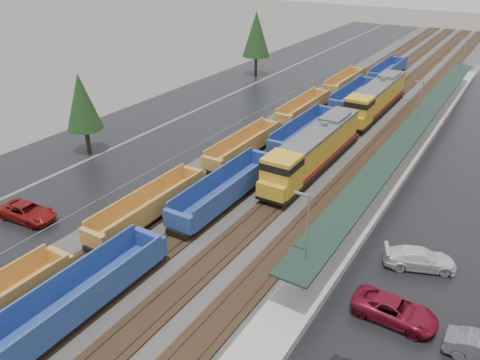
{
  "coord_description": "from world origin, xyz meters",
  "views": [
    {
      "loc": [
        18.82,
        -2.94,
        21.45
      ],
      "look_at": [
        -1.24,
        29.45,
        2.0
      ],
      "focal_mm": 35.0,
      "sensor_mm": 36.0,
      "label": 1
    }
  ],
  "objects_px": {
    "parked_car_east_b": "(395,310)",
    "parked_car_east_c": "(420,259)",
    "locomotive_lead": "(313,151)",
    "well_string_yellow": "(204,173)",
    "locomotive_trail": "(375,98)",
    "well_string_blue": "(271,157)",
    "parked_car_west_c": "(28,212)"
  },
  "relations": [
    {
      "from": "locomotive_lead",
      "to": "parked_car_east_c",
      "type": "distance_m",
      "value": 17.18
    },
    {
      "from": "parked_car_east_b",
      "to": "locomotive_trail",
      "type": "bearing_deg",
      "value": 20.62
    },
    {
      "from": "parked_car_west_c",
      "to": "parked_car_east_c",
      "type": "height_order",
      "value": "parked_car_east_c"
    },
    {
      "from": "well_string_yellow",
      "to": "parked_car_west_c",
      "type": "bearing_deg",
      "value": -123.3
    },
    {
      "from": "locomotive_lead",
      "to": "parked_car_east_c",
      "type": "height_order",
      "value": "locomotive_lead"
    },
    {
      "from": "parked_car_east_b",
      "to": "locomotive_lead",
      "type": "bearing_deg",
      "value": 39.3
    },
    {
      "from": "well_string_yellow",
      "to": "well_string_blue",
      "type": "height_order",
      "value": "well_string_blue"
    },
    {
      "from": "parked_car_east_b",
      "to": "parked_car_east_c",
      "type": "bearing_deg",
      "value": 0.57
    },
    {
      "from": "parked_car_east_b",
      "to": "parked_car_east_c",
      "type": "distance_m",
      "value": 6.37
    },
    {
      "from": "locomotive_trail",
      "to": "well_string_blue",
      "type": "distance_m",
      "value": 22.79
    },
    {
      "from": "locomotive_trail",
      "to": "parked_car_west_c",
      "type": "xyz_separation_m",
      "value": [
        -16.9,
        -42.58,
        -1.65
      ]
    },
    {
      "from": "locomotive_lead",
      "to": "parked_car_west_c",
      "type": "distance_m",
      "value": 27.46
    },
    {
      "from": "locomotive_trail",
      "to": "locomotive_lead",
      "type": "bearing_deg",
      "value": -90.0
    },
    {
      "from": "well_string_yellow",
      "to": "parked_car_east_b",
      "type": "distance_m",
      "value": 23.11
    },
    {
      "from": "parked_car_east_b",
      "to": "parked_car_east_c",
      "type": "relative_size",
      "value": 1.03
    },
    {
      "from": "well_string_yellow",
      "to": "parked_car_east_c",
      "type": "relative_size",
      "value": 17.89
    },
    {
      "from": "locomotive_trail",
      "to": "parked_car_east_b",
      "type": "xyz_separation_m",
      "value": [
        13.27,
        -38.04,
        -1.65
      ]
    },
    {
      "from": "locomotive_lead",
      "to": "well_string_yellow",
      "type": "bearing_deg",
      "value": -134.89
    },
    {
      "from": "locomotive_trail",
      "to": "parked_car_east_c",
      "type": "height_order",
      "value": "locomotive_trail"
    },
    {
      "from": "locomotive_lead",
      "to": "parked_car_east_b",
      "type": "bearing_deg",
      "value": -52.08
    },
    {
      "from": "parked_car_west_c",
      "to": "parked_car_east_b",
      "type": "bearing_deg",
      "value": -87.17
    },
    {
      "from": "locomotive_trail",
      "to": "parked_car_west_c",
      "type": "bearing_deg",
      "value": -111.65
    },
    {
      "from": "locomotive_trail",
      "to": "parked_car_east_c",
      "type": "distance_m",
      "value": 34.41
    },
    {
      "from": "well_string_yellow",
      "to": "parked_car_east_b",
      "type": "bearing_deg",
      "value": -22.95
    },
    {
      "from": "well_string_yellow",
      "to": "locomotive_trail",
      "type": "bearing_deg",
      "value": 74.59
    },
    {
      "from": "locomotive_lead",
      "to": "well_string_blue",
      "type": "distance_m",
      "value": 4.4
    },
    {
      "from": "parked_car_east_b",
      "to": "well_string_blue",
      "type": "bearing_deg",
      "value": 49.23
    },
    {
      "from": "locomotive_lead",
      "to": "locomotive_trail",
      "type": "height_order",
      "value": "same"
    },
    {
      "from": "locomotive_lead",
      "to": "locomotive_trail",
      "type": "relative_size",
      "value": 1.0
    },
    {
      "from": "well_string_blue",
      "to": "parked_car_west_c",
      "type": "bearing_deg",
      "value": -122.59
    },
    {
      "from": "locomotive_trail",
      "to": "parked_car_west_c",
      "type": "distance_m",
      "value": 45.84
    },
    {
      "from": "well_string_yellow",
      "to": "well_string_blue",
      "type": "bearing_deg",
      "value": 58.89
    }
  ]
}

